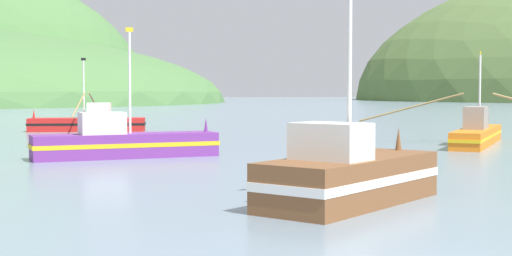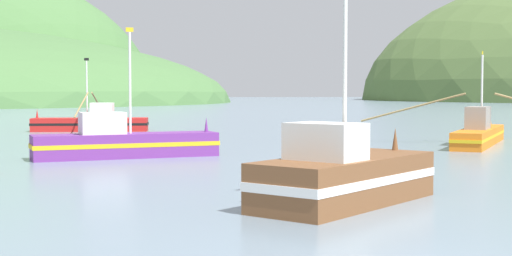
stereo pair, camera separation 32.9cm
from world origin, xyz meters
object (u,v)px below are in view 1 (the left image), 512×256
object	(u,v)px
fishing_boat_orange	(477,133)
fishing_boat_brown	(349,176)
fishing_boat_purple	(124,143)
fishing_boat_red	(89,123)

from	to	relation	value
fishing_boat_orange	fishing_boat_brown	size ratio (longest dim) A/B	1.98
fishing_boat_purple	fishing_boat_orange	world-z (taller)	fishing_boat_purple
fishing_boat_brown	fishing_boat_red	bearing A→B (deg)	60.68
fishing_boat_red	fishing_boat_purple	bearing A→B (deg)	101.91
fishing_boat_purple	fishing_boat_brown	world-z (taller)	fishing_boat_purple
fishing_boat_red	fishing_boat_brown	bearing A→B (deg)	108.29
fishing_boat_orange	fishing_boat_red	xyz separation A→B (m)	(-25.15, 14.84, -0.01)
fishing_boat_orange	fishing_boat_brown	distance (m)	24.50
fishing_boat_purple	fishing_boat_brown	bearing A→B (deg)	-80.86
fishing_boat_orange	fishing_boat_red	distance (m)	29.21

